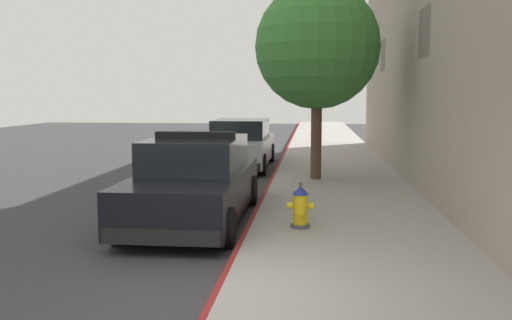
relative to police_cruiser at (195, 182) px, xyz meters
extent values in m
cube|color=#353538|center=(-3.14, 5.75, -0.84)|extent=(34.30, 60.00, 0.20)
cube|color=#9E9991|center=(2.86, 5.75, -0.66)|extent=(3.42, 60.00, 0.16)
cube|color=maroon|center=(1.11, 5.75, -0.66)|extent=(0.08, 60.00, 0.16)
cube|color=black|center=(4.60, 2.66, 2.98)|extent=(0.06, 1.30, 1.10)
cube|color=black|center=(4.60, 10.05, 2.98)|extent=(0.06, 1.30, 1.10)
cube|color=black|center=(0.00, -0.04, -0.16)|extent=(1.84, 4.80, 0.76)
cube|color=black|center=(0.00, 0.11, 0.52)|extent=(1.64, 2.50, 0.60)
cube|color=black|center=(0.00, -2.38, -0.42)|extent=(1.76, 0.16, 0.24)
cube|color=black|center=(0.00, 2.30, -0.42)|extent=(1.76, 0.16, 0.24)
cylinder|color=black|center=(-0.86, 1.66, -0.42)|extent=(0.22, 0.64, 0.64)
cylinder|color=black|center=(0.86, 1.66, -0.42)|extent=(0.22, 0.64, 0.64)
cylinder|color=black|center=(-0.86, -1.74, -0.42)|extent=(0.22, 0.64, 0.64)
cylinder|color=black|center=(0.86, -1.74, -0.42)|extent=(0.22, 0.64, 0.64)
cube|color=black|center=(0.00, 0.06, 0.88)|extent=(1.48, 0.20, 0.12)
cube|color=red|center=(-0.35, 0.06, 0.88)|extent=(0.44, 0.18, 0.11)
cube|color=#1E33E0|center=(0.35, 0.06, 0.88)|extent=(0.44, 0.18, 0.11)
cube|color=#B2B5BA|center=(-0.17, 7.83, -0.16)|extent=(1.84, 4.80, 0.76)
cube|color=black|center=(-0.17, 7.98, 0.52)|extent=(1.64, 2.50, 0.60)
cube|color=black|center=(-0.17, 5.49, -0.42)|extent=(1.76, 0.16, 0.24)
cube|color=black|center=(-0.17, 10.17, -0.42)|extent=(1.76, 0.16, 0.24)
cylinder|color=black|center=(-1.03, 9.53, -0.42)|extent=(0.22, 0.64, 0.64)
cylinder|color=black|center=(0.69, 9.53, -0.42)|extent=(0.22, 0.64, 0.64)
cylinder|color=black|center=(-1.03, 6.13, -0.42)|extent=(0.22, 0.64, 0.64)
cylinder|color=black|center=(0.69, 6.13, -0.42)|extent=(0.22, 0.64, 0.64)
cylinder|color=#4C4C51|center=(1.98, -0.96, -0.55)|extent=(0.32, 0.32, 0.06)
cylinder|color=yellow|center=(1.98, -0.96, -0.27)|extent=(0.24, 0.24, 0.50)
cone|color=navy|center=(1.98, -0.96, 0.05)|extent=(0.28, 0.28, 0.14)
cylinder|color=#4C4C51|center=(1.98, -0.96, 0.15)|extent=(0.05, 0.05, 0.06)
cylinder|color=yellow|center=(1.81, -0.96, -0.21)|extent=(0.10, 0.10, 0.10)
cylinder|color=yellow|center=(2.15, -0.96, -0.21)|extent=(0.10, 0.10, 0.10)
cylinder|color=yellow|center=(1.98, -1.14, -0.26)|extent=(0.13, 0.12, 0.13)
cylinder|color=brown|center=(2.26, 4.55, 0.57)|extent=(0.28, 0.28, 2.31)
sphere|color=#387A33|center=(2.26, 4.55, 2.85)|extent=(3.22, 3.22, 3.22)
camera|label=1|loc=(2.17, -10.12, 1.62)|focal=39.31mm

